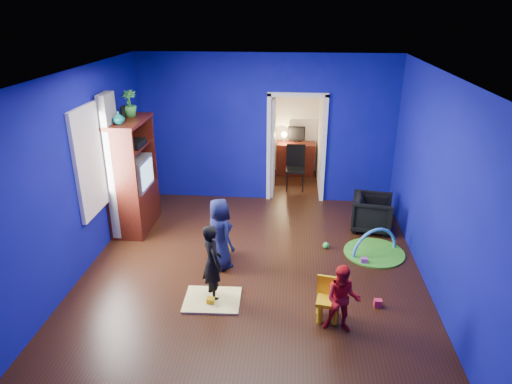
# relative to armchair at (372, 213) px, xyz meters

# --- Properties ---
(floor) EXTENTS (5.00, 5.50, 0.01)m
(floor) POSITION_rel_armchair_xyz_m (-1.97, -1.51, -0.31)
(floor) COLOR black
(floor) RESTS_ON ground
(ceiling) EXTENTS (5.00, 5.50, 0.01)m
(ceiling) POSITION_rel_armchair_xyz_m (-1.97, -1.51, 2.59)
(ceiling) COLOR white
(ceiling) RESTS_ON wall_back
(wall_back) EXTENTS (5.00, 0.02, 2.90)m
(wall_back) POSITION_rel_armchair_xyz_m (-1.97, 1.24, 1.14)
(wall_back) COLOR navy
(wall_back) RESTS_ON floor
(wall_front) EXTENTS (5.00, 0.02, 2.90)m
(wall_front) POSITION_rel_armchair_xyz_m (-1.97, -4.26, 1.14)
(wall_front) COLOR navy
(wall_front) RESTS_ON floor
(wall_left) EXTENTS (0.02, 5.50, 2.90)m
(wall_left) POSITION_rel_armchair_xyz_m (-4.47, -1.51, 1.14)
(wall_left) COLOR navy
(wall_left) RESTS_ON floor
(wall_right) EXTENTS (0.02, 5.50, 2.90)m
(wall_right) POSITION_rel_armchair_xyz_m (0.53, -1.51, 1.14)
(wall_right) COLOR navy
(wall_right) RESTS_ON floor
(alcove) EXTENTS (1.00, 1.75, 2.50)m
(alcove) POSITION_rel_armchair_xyz_m (-1.37, 2.11, 0.94)
(alcove) COLOR silver
(alcove) RESTS_ON floor
(armchair) EXTENTS (0.78, 0.77, 0.63)m
(armchair) POSITION_rel_armchair_xyz_m (0.00, 0.00, 0.00)
(armchair) COLOR black
(armchair) RESTS_ON floor
(child_black) EXTENTS (0.43, 0.47, 1.09)m
(child_black) POSITION_rel_armchair_xyz_m (-2.44, -2.25, 0.23)
(child_black) COLOR black
(child_black) RESTS_ON floor
(child_navy) EXTENTS (0.62, 0.64, 1.11)m
(child_navy) POSITION_rel_armchair_xyz_m (-2.46, -1.46, 0.24)
(child_navy) COLOR #10143B
(child_navy) RESTS_ON floor
(toddler_red) EXTENTS (0.47, 0.39, 0.89)m
(toddler_red) POSITION_rel_armchair_xyz_m (-0.77, -2.79, 0.13)
(toddler_red) COLOR #B32113
(toddler_red) RESTS_ON floor
(vase) EXTENTS (0.23, 0.23, 0.20)m
(vase) POSITION_rel_armchair_xyz_m (-4.17, -0.57, 1.75)
(vase) COLOR #0B5C5E
(vase) RESTS_ON tv_armoire
(potted_plant) EXTENTS (0.28, 0.28, 0.44)m
(potted_plant) POSITION_rel_armchair_xyz_m (-4.17, -0.05, 1.87)
(potted_plant) COLOR #308530
(potted_plant) RESTS_ON tv_armoire
(tv_armoire) EXTENTS (0.58, 1.14, 1.96)m
(tv_armoire) POSITION_rel_armchair_xyz_m (-4.17, -0.27, 0.67)
(tv_armoire) COLOR #401A0A
(tv_armoire) RESTS_ON floor
(crt_tv) EXTENTS (0.46, 0.70, 0.54)m
(crt_tv) POSITION_rel_armchair_xyz_m (-4.13, -0.27, 0.71)
(crt_tv) COLOR silver
(crt_tv) RESTS_ON tv_armoire
(yellow_blanket) EXTENTS (0.77, 0.63, 0.03)m
(yellow_blanket) POSITION_rel_armchair_xyz_m (-2.44, -2.35, -0.30)
(yellow_blanket) COLOR #F2E07A
(yellow_blanket) RESTS_ON floor
(hopper_ball) EXTENTS (0.35, 0.35, 0.35)m
(hopper_ball) POSITION_rel_armchair_xyz_m (-2.51, -1.21, -0.14)
(hopper_ball) COLOR yellow
(hopper_ball) RESTS_ON floor
(kid_chair) EXTENTS (0.32, 0.32, 0.50)m
(kid_chair) POSITION_rel_armchair_xyz_m (-0.92, -2.59, -0.06)
(kid_chair) COLOR yellow
(kid_chair) RESTS_ON floor
(play_mat) EXTENTS (0.96, 0.96, 0.03)m
(play_mat) POSITION_rel_armchair_xyz_m (-0.07, -0.87, -0.30)
(play_mat) COLOR green
(play_mat) RESTS_ON floor
(toy_arch) EXTENTS (0.78, 0.46, 0.86)m
(toy_arch) POSITION_rel_armchair_xyz_m (-0.07, -0.87, -0.29)
(toy_arch) COLOR #3F8CD8
(toy_arch) RESTS_ON floor
(window_left) EXTENTS (0.03, 0.95, 1.55)m
(window_left) POSITION_rel_armchair_xyz_m (-4.45, -1.16, 1.24)
(window_left) COLOR white
(window_left) RESTS_ON wall_left
(curtain) EXTENTS (0.14, 0.42, 2.40)m
(curtain) POSITION_rel_armchair_xyz_m (-4.34, -0.61, 0.94)
(curtain) COLOR slate
(curtain) RESTS_ON floor
(doorway) EXTENTS (1.16, 0.10, 2.10)m
(doorway) POSITION_rel_armchair_xyz_m (-1.37, 1.24, 0.74)
(doorway) COLOR white
(doorway) RESTS_ON floor
(study_desk) EXTENTS (0.88, 0.44, 0.75)m
(study_desk) POSITION_rel_armchair_xyz_m (-1.37, 2.75, 0.06)
(study_desk) COLOR #3D140A
(study_desk) RESTS_ON floor
(desk_monitor) EXTENTS (0.40, 0.05, 0.32)m
(desk_monitor) POSITION_rel_armchair_xyz_m (-1.37, 2.87, 0.64)
(desk_monitor) COLOR black
(desk_monitor) RESTS_ON study_desk
(desk_lamp) EXTENTS (0.14, 0.14, 0.14)m
(desk_lamp) POSITION_rel_armchair_xyz_m (-1.65, 2.81, 0.62)
(desk_lamp) COLOR #FFD88C
(desk_lamp) RESTS_ON study_desk
(folding_chair) EXTENTS (0.40, 0.40, 0.92)m
(folding_chair) POSITION_rel_armchair_xyz_m (-1.37, 1.79, 0.15)
(folding_chair) COLOR black
(folding_chair) RESTS_ON floor
(book_shelf) EXTENTS (0.88, 0.24, 0.04)m
(book_shelf) POSITION_rel_armchair_xyz_m (-1.37, 2.86, 1.71)
(book_shelf) COLOR white
(book_shelf) RESTS_ON study_desk
(toy_0) EXTENTS (0.10, 0.08, 0.10)m
(toy_0) POSITION_rel_armchair_xyz_m (-0.23, -2.28, -0.26)
(toy_0) COLOR #E82645
(toy_0) RESTS_ON floor
(toy_1) EXTENTS (0.10, 0.08, 0.10)m
(toy_1) POSITION_rel_armchair_xyz_m (-2.44, -2.44, -0.26)
(toy_1) COLOR #EBB00C
(toy_1) RESTS_ON floor
(toy_2) EXTENTS (0.11, 0.11, 0.11)m
(toy_2) POSITION_rel_armchair_xyz_m (-0.83, -0.77, -0.26)
(toy_2) COLOR green
(toy_2) RESTS_ON floor
(toy_3) EXTENTS (0.10, 0.08, 0.10)m
(toy_3) POSITION_rel_armchair_xyz_m (-0.27, -1.20, -0.26)
(toy_3) COLOR #B945B9
(toy_3) RESTS_ON floor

